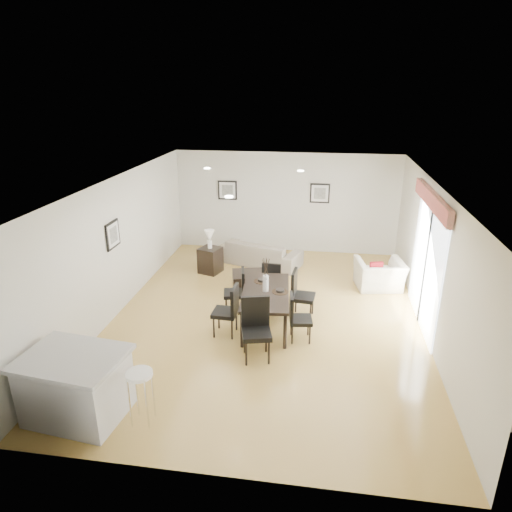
# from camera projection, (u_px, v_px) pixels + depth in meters

# --- Properties ---
(ground) EXTENTS (8.00, 8.00, 0.00)m
(ground) POSITION_uv_depth(u_px,v_px,m) (266.00, 317.00, 9.11)
(ground) COLOR tan
(ground) RESTS_ON ground
(wall_back) EXTENTS (6.00, 0.04, 2.70)m
(wall_back) POSITION_uv_depth(u_px,v_px,m) (286.00, 203.00, 12.33)
(wall_back) COLOR silver
(wall_back) RESTS_ON ground
(wall_front) EXTENTS (6.00, 0.04, 2.70)m
(wall_front) POSITION_uv_depth(u_px,v_px,m) (220.00, 381.00, 4.93)
(wall_front) COLOR silver
(wall_front) RESTS_ON ground
(wall_left) EXTENTS (0.04, 8.00, 2.70)m
(wall_left) POSITION_uv_depth(u_px,v_px,m) (117.00, 246.00, 9.05)
(wall_left) COLOR silver
(wall_left) RESTS_ON ground
(wall_right) EXTENTS (0.04, 8.00, 2.70)m
(wall_right) POSITION_uv_depth(u_px,v_px,m) (432.00, 262.00, 8.21)
(wall_right) COLOR silver
(wall_right) RESTS_ON ground
(ceiling) EXTENTS (6.00, 8.00, 0.02)m
(ceiling) POSITION_uv_depth(u_px,v_px,m) (268.00, 183.00, 8.15)
(ceiling) COLOR white
(ceiling) RESTS_ON wall_back
(sofa) EXTENTS (2.25, 1.44, 0.61)m
(sofa) POSITION_uv_depth(u_px,v_px,m) (260.00, 252.00, 11.71)
(sofa) COLOR gray
(sofa) RESTS_ON ground
(armchair) EXTENTS (1.16, 1.05, 0.66)m
(armchair) POSITION_uv_depth(u_px,v_px,m) (379.00, 275.00, 10.29)
(armchair) COLOR white
(armchair) RESTS_ON ground
(dining_table) EXTENTS (1.01, 1.80, 0.72)m
(dining_table) POSITION_uv_depth(u_px,v_px,m) (266.00, 294.00, 8.58)
(dining_table) COLOR black
(dining_table) RESTS_ON ground
(dining_chair_wnear) EXTENTS (0.45, 0.45, 0.97)m
(dining_chair_wnear) POSITION_uv_depth(u_px,v_px,m) (229.00, 308.00, 8.30)
(dining_chair_wnear) COLOR black
(dining_chair_wnear) RESTS_ON ground
(dining_chair_wfar) EXTENTS (0.49, 0.49, 0.92)m
(dining_chair_wfar) POSITION_uv_depth(u_px,v_px,m) (238.00, 289.00, 9.13)
(dining_chair_wfar) COLOR black
(dining_chair_wfar) RESTS_ON ground
(dining_chair_enear) EXTENTS (0.45, 0.45, 0.89)m
(dining_chair_enear) POSITION_uv_depth(u_px,v_px,m) (297.00, 315.00, 8.14)
(dining_chair_enear) COLOR black
(dining_chair_enear) RESTS_ON ground
(dining_chair_efar) EXTENTS (0.48, 0.48, 0.98)m
(dining_chair_efar) POSITION_uv_depth(u_px,v_px,m) (299.00, 292.00, 8.94)
(dining_chair_efar) COLOR black
(dining_chair_efar) RESTS_ON ground
(dining_chair_head) EXTENTS (0.58, 0.58, 1.06)m
(dining_chair_head) POSITION_uv_depth(u_px,v_px,m) (256.00, 325.00, 7.62)
(dining_chair_head) COLOR black
(dining_chair_head) RESTS_ON ground
(dining_chair_foot) EXTENTS (0.42, 0.42, 0.89)m
(dining_chair_foot) POSITION_uv_depth(u_px,v_px,m) (272.00, 279.00, 9.64)
(dining_chair_foot) COLOR black
(dining_chair_foot) RESTS_ON ground
(vase) EXTENTS (0.72, 1.17, 0.66)m
(vase) POSITION_uv_depth(u_px,v_px,m) (266.00, 277.00, 8.45)
(vase) COLOR white
(vase) RESTS_ON dining_table
(coffee_table) EXTENTS (1.19, 0.87, 0.43)m
(coffee_table) POSITION_uv_depth(u_px,v_px,m) (257.00, 282.00, 10.21)
(coffee_table) COLOR black
(coffee_table) RESTS_ON ground
(side_table) EXTENTS (0.60, 0.60, 0.63)m
(side_table) POSITION_uv_depth(u_px,v_px,m) (210.00, 260.00, 11.18)
(side_table) COLOR black
(side_table) RESTS_ON ground
(table_lamp) EXTENTS (0.24, 0.24, 0.46)m
(table_lamp) POSITION_uv_depth(u_px,v_px,m) (210.00, 237.00, 10.96)
(table_lamp) COLOR white
(table_lamp) RESTS_ON side_table
(cushion) EXTENTS (0.30, 0.16, 0.29)m
(cushion) POSITION_uv_depth(u_px,v_px,m) (376.00, 268.00, 10.15)
(cushion) COLOR maroon
(cushion) RESTS_ON armchair
(kitchen_island) EXTENTS (1.47, 1.19, 0.95)m
(kitchen_island) POSITION_uv_depth(u_px,v_px,m) (76.00, 386.00, 6.27)
(kitchen_island) COLOR silver
(kitchen_island) RESTS_ON ground
(bar_stool) EXTENTS (0.36, 0.36, 0.79)m
(bar_stool) POSITION_uv_depth(u_px,v_px,m) (140.00, 380.00, 6.06)
(bar_stool) COLOR white
(bar_stool) RESTS_ON ground
(framed_print_back_left) EXTENTS (0.52, 0.04, 0.52)m
(framed_print_back_left) POSITION_uv_depth(u_px,v_px,m) (227.00, 190.00, 12.42)
(framed_print_back_left) COLOR black
(framed_print_back_left) RESTS_ON wall_back
(framed_print_back_right) EXTENTS (0.52, 0.04, 0.52)m
(framed_print_back_right) POSITION_uv_depth(u_px,v_px,m) (320.00, 193.00, 12.07)
(framed_print_back_right) COLOR black
(framed_print_back_right) RESTS_ON wall_back
(framed_print_left_wall) EXTENTS (0.04, 0.52, 0.52)m
(framed_print_left_wall) POSITION_uv_depth(u_px,v_px,m) (113.00, 235.00, 8.76)
(framed_print_left_wall) COLOR black
(framed_print_left_wall) RESTS_ON wall_left
(sliding_door) EXTENTS (0.12, 2.70, 2.57)m
(sliding_door) POSITION_uv_depth(u_px,v_px,m) (428.00, 241.00, 8.39)
(sliding_door) COLOR white
(sliding_door) RESTS_ON wall_right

